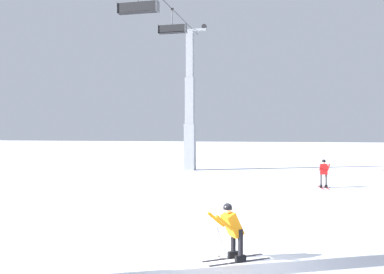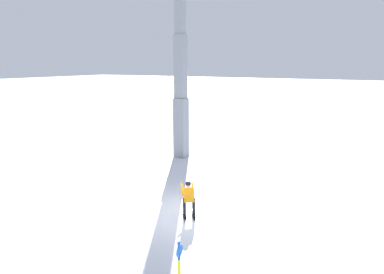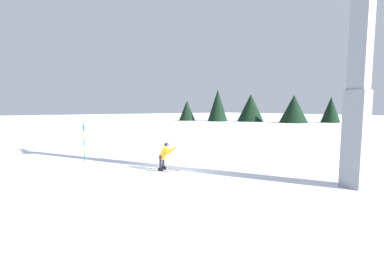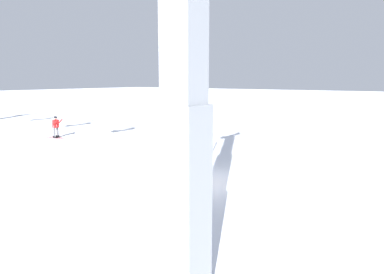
{
  "view_description": "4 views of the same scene",
  "coord_description": "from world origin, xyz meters",
  "views": [
    {
      "loc": [
        -10.64,
        -1.75,
        3.29
      ],
      "look_at": [
        -0.59,
        0.72,
        3.17
      ],
      "focal_mm": 39.86,
      "sensor_mm": 36.0,
      "label": 1
    },
    {
      "loc": [
        5.95,
        -10.63,
        6.16
      ],
      "look_at": [
        -0.63,
        1.53,
        2.94
      ],
      "focal_mm": 29.37,
      "sensor_mm": 36.0,
      "label": 2
    },
    {
      "loc": [
        7.63,
        12.2,
        3.26
      ],
      "look_at": [
        0.15,
        2.26,
        1.97
      ],
      "focal_mm": 26.26,
      "sensor_mm": 36.0,
      "label": 3
    },
    {
      "loc": [
        -8.54,
        12.56,
        4.46
      ],
      "look_at": [
        -0.68,
        1.52,
        2.25
      ],
      "focal_mm": 33.41,
      "sensor_mm": 36.0,
      "label": 4
    }
  ],
  "objects": [
    {
      "name": "lift_tower_near",
      "position": [
        -4.5,
        7.14,
        5.2
      ],
      "size": [
        0.8,
        2.96,
        12.49
      ],
      "color": "gray",
      "rests_on": "ground_plane"
    },
    {
      "name": "skier_carving_main",
      "position": [
        0.12,
        -0.16,
        0.85
      ],
      "size": [
        1.44,
        1.69,
        1.6
      ],
      "color": "black",
      "rests_on": "ground_plane"
    },
    {
      "name": "ground_plane",
      "position": [
        0.0,
        0.0,
        0.0
      ],
      "size": [
        260.0,
        260.0,
        0.0
      ],
      "primitive_type": "plane",
      "color": "white"
    }
  ]
}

